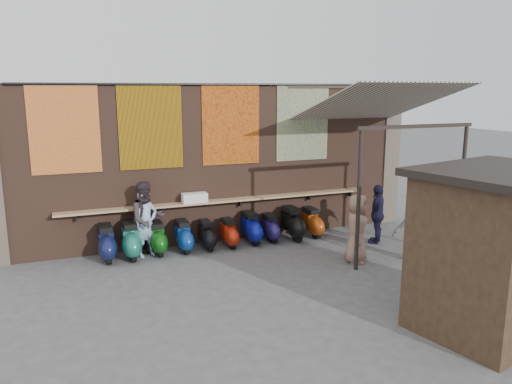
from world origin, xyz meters
The scene contains 34 objects.
ground centered at (0.00, 0.00, 0.00)m, with size 70.00×70.00×0.00m, color #474749.
brick_wall centered at (0.00, 2.70, 2.00)m, with size 10.00×0.40×4.00m, color brown.
pier_right centered at (5.20, 2.70, 2.00)m, with size 0.50×0.50×4.00m, color #4C4238.
eating_counter centered at (0.00, 2.33, 1.10)m, with size 8.00×0.32×0.05m, color #9E7A51.
shelf_box centered at (-0.73, 2.30, 1.24)m, with size 0.62×0.28×0.24m, color white.
tapestry_redgold centered at (-3.60, 2.48, 3.00)m, with size 1.50×0.02×2.00m, color maroon.
tapestry_sun centered at (-1.70, 2.48, 3.00)m, with size 1.50×0.02×2.00m, color orange.
tapestry_orange centered at (0.30, 2.48, 3.00)m, with size 1.50×0.02×2.00m, color #BC5A17.
tapestry_multi centered at (2.30, 2.48, 3.00)m, with size 1.50×0.02×2.00m, color navy.
hang_rail centered at (0.00, 2.47, 3.98)m, with size 0.06×0.06×9.50m, color black.
scooter_stool_0 centered at (-2.90, 2.00, 0.41)m, with size 0.39×0.86×0.82m, color #121946, non-canonical shape.
scooter_stool_1 centered at (-2.36, 1.97, 0.42)m, with size 0.40×0.89×0.85m, color #1B6F5E, non-canonical shape.
scooter_stool_2 centered at (-1.73, 2.05, 0.38)m, with size 0.36×0.81×0.77m, color #105211, non-canonical shape.
scooter_stool_3 centered at (-1.11, 2.00, 0.38)m, with size 0.36×0.80×0.76m, color navy, non-canonical shape.
scooter_stool_4 centered at (-0.53, 2.00, 0.35)m, with size 0.33×0.74×0.70m, color black, non-canonical shape.
scooter_stool_5 centered at (0.04, 1.96, 0.35)m, with size 0.33×0.73×0.69m, color #B6230E, non-canonical shape.
scooter_stool_6 centered at (0.67, 2.04, 0.39)m, with size 0.37×0.83×0.79m, color #0D1696, non-canonical shape.
scooter_stool_7 centered at (1.19, 2.03, 0.34)m, with size 0.33×0.73×0.69m, color navy, non-canonical shape.
scooter_stool_8 centered at (1.79, 1.95, 0.42)m, with size 0.40×0.89×0.84m, color black, non-canonical shape.
scooter_stool_9 centered at (2.38, 1.99, 0.38)m, with size 0.36×0.80×0.76m, color #953A0D, non-canonical shape.
diner_left centered at (-1.99, 2.00, 0.80)m, with size 0.58×0.38×1.60m, color #95B3D8.
diner_right centered at (-1.96, 2.00, 0.89)m, with size 0.87×0.68×1.78m, color #2F2529.
shopper_navy centered at (3.66, 0.88, 0.76)m, with size 0.89×0.37×1.51m, color black.
shopper_grey centered at (3.73, -0.59, 0.87)m, with size 1.13×0.65×1.75m, color #59585D.
shopper_tan centered at (2.37, -0.17, 0.79)m, with size 0.77×0.50×1.57m, color #906C5C.
market_stall centered at (2.66, -3.70, 1.27)m, with size 2.35×1.76×2.54m, color black.
stall_roof centered at (2.66, -3.70, 2.60)m, with size 2.63×2.02×0.12m, color black.
stall_sign centered at (2.45, -2.82, 1.84)m, with size 1.20×0.04×0.50m, color gold.
stall_shelf centered at (2.45, -2.82, 0.93)m, with size 1.95×0.10×0.06m, color #473321.
awning_canvas centered at (3.50, 0.90, 3.55)m, with size 3.20×3.40×0.03m, color beige.
awning_ledger centered at (3.50, 2.49, 3.95)m, with size 3.30×0.08×0.12m, color #33261C.
awning_header centered at (3.50, -0.60, 3.08)m, with size 3.00×0.08×0.08m, color black.
awning_post_left centered at (2.10, -0.60, 1.55)m, with size 0.09×0.09×3.10m, color black.
awning_post_right centered at (4.90, -0.60, 1.55)m, with size 0.09×0.09×3.10m, color black.
Camera 1 is at (-3.74, -9.41, 3.88)m, focal length 35.00 mm.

